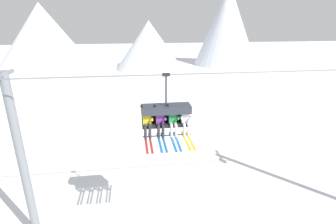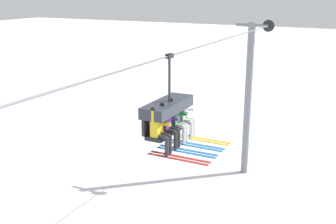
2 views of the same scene
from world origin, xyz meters
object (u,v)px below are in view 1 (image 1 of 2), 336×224
object	(u,v)px
skier_green	(173,120)
skier_white	(186,120)
skier_purple	(160,121)
chairlift_chair	(166,112)
skier_yellow	(147,121)
lift_tower_near	(21,158)

from	to	relation	value
skier_green	skier_white	bearing A→B (deg)	-0.76
skier_purple	skier_white	distance (m)	1.03
chairlift_chair	skier_yellow	bearing A→B (deg)	-164.53
lift_tower_near	skier_yellow	distance (m)	5.64
chairlift_chair	skier_purple	xyz separation A→B (m)	(-0.26, -0.21, -0.28)
skier_green	skier_white	world-z (taller)	skier_green
chairlift_chair	skier_yellow	size ratio (longest dim) A/B	1.44
lift_tower_near	skier_green	distance (m)	6.61
chairlift_chair	skier_green	xyz separation A→B (m)	(0.25, -0.21, -0.28)
chairlift_chair	skier_green	size ratio (longest dim) A/B	1.44
skier_yellow	skier_purple	bearing A→B (deg)	0.00
lift_tower_near	chairlift_chair	world-z (taller)	lift_tower_near
chairlift_chair	lift_tower_near	bearing A→B (deg)	173.33
chairlift_chair	skier_yellow	world-z (taller)	chairlift_chair
skier_yellow	skier_green	world-z (taller)	same
lift_tower_near	skier_purple	distance (m)	6.13
chairlift_chair	skier_green	distance (m)	0.43
skier_yellow	skier_green	distance (m)	1.03
skier_purple	lift_tower_near	bearing A→B (deg)	170.96
skier_white	chairlift_chair	bearing A→B (deg)	164.00
lift_tower_near	skier_purple	xyz separation A→B (m)	(5.80, -0.92, 1.75)
chairlift_chair	skier_yellow	distance (m)	0.85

